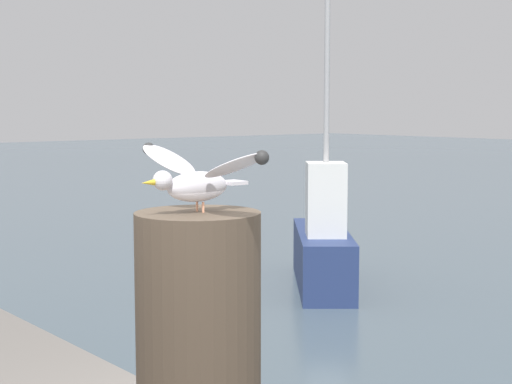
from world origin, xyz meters
name	(u,v)px	position (x,y,z in m)	size (l,w,h in m)	color
mooring_post	(199,362)	(-0.26, -0.52, 1.92)	(0.42, 0.42, 1.02)	#382D23
seagull	(197,176)	(-0.26, -0.53, 2.55)	(0.70, 0.39, 0.22)	tan
boat_navy	(322,246)	(-6.95, 6.61, 0.61)	(3.06, 2.72, 4.86)	navy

